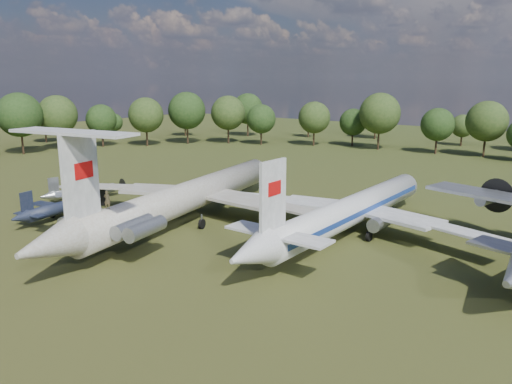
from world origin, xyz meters
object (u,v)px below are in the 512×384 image
Objects in this scene: tu104_jet at (352,215)px; person_on_il62 at (107,200)px; small_prop_west at (62,210)px; small_prop_northwest at (85,194)px; il62_airliner at (189,202)px.

person_on_il62 is at bearing -126.28° from tu104_jet.
small_prop_northwest is (-6.50, 8.08, -0.15)m from small_prop_west.
il62_airliner is at bearing -158.26° from tu104_jet.
il62_airliner is 21.39m from tu104_jet.
tu104_jet is at bearing 17.22° from small_prop_west.
person_on_il62 reaches higher than small_prop_northwest.
small_prop_west is at bearing -43.77° from person_on_il62.
tu104_jet is 25.02× the size of person_on_il62.
small_prop_northwest is at bearing 172.77° from il62_airliner.
person_on_il62 reaches higher than small_prop_west.
small_prop_northwest is (-21.46, -1.46, -1.68)m from il62_airliner.
small_prop_northwest is (-41.35, -9.33, -1.37)m from tu104_jet.
small_prop_west is (-34.85, -17.40, -1.22)m from tu104_jet.
tu104_jet is (19.89, 7.87, -0.31)m from il62_airliner.
person_on_il62 is (2.96, -15.07, 3.71)m from il62_airliner.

